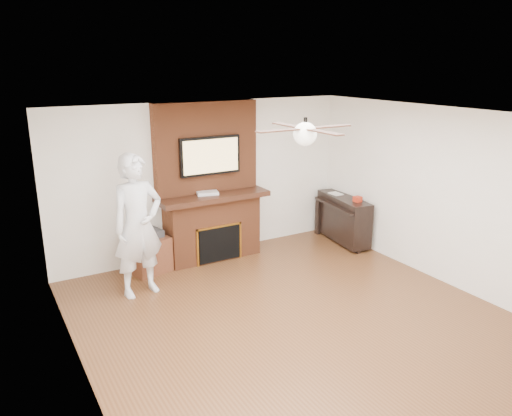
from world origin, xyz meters
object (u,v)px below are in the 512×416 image
person (138,226)px  side_table (147,252)px  piano (343,218)px  fireplace (210,198)px

person → side_table: (0.32, 0.70, -0.68)m
side_table → piano: piano is taller
piano → fireplace: bearing=174.5°
side_table → piano: bearing=-22.5°
fireplace → person: 1.61m
fireplace → side_table: fireplace is taller
fireplace → piano: 2.43m
person → piano: size_ratio=1.52×
fireplace → person: (-1.42, -0.76, -0.02)m
fireplace → piano: fireplace is taller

